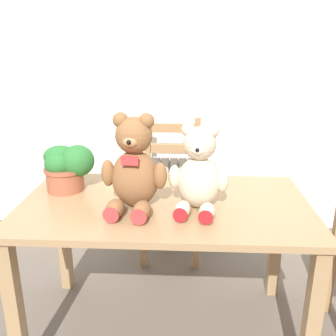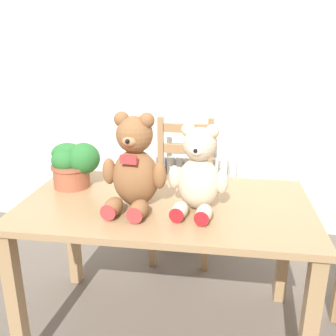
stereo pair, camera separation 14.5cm
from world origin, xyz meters
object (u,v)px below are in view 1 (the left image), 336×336
Objects in this scene: teddy_bear_left at (134,168)px; teddy_bear_right at (199,173)px; potted_plant at (67,166)px; wooden_chair_behind at (171,190)px.

teddy_bear_left is 0.28m from teddy_bear_right.
teddy_bear_right is at bearing -16.38° from potted_plant.
teddy_bear_left reaches higher than wooden_chair_behind.
teddy_bear_left is 1.11× the size of teddy_bear_right.
teddy_bear_left is (-0.13, -0.84, 0.44)m from wooden_chair_behind.
teddy_bear_right is at bearing 100.36° from wooden_chair_behind.
wooden_chair_behind is at bearing 53.39° from potted_plant.
potted_plant is at bearing -7.89° from teddy_bear_right.
teddy_bear_right is (0.28, 0.00, -0.02)m from teddy_bear_left.
teddy_bear_left reaches higher than potted_plant.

